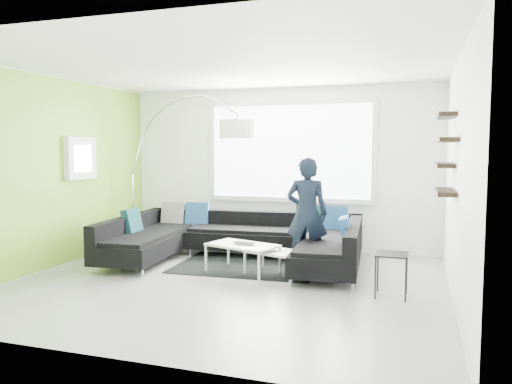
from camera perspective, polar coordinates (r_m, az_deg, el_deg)
ground at (r=6.64m, az=-3.25°, el=-10.32°), size 5.50×5.50×0.00m
room_shell at (r=6.58m, az=-2.37°, el=5.49°), size 5.54×5.04×2.82m
sectional_sofa at (r=7.60m, az=-2.37°, el=-5.63°), size 3.86×2.56×0.80m
rug at (r=7.55m, az=-0.97°, el=-8.38°), size 2.16×1.62×0.01m
coffee_table at (r=7.02m, az=0.34°, el=-7.73°), size 1.41×1.07×0.41m
arc_lamp at (r=8.97m, az=-13.95°, el=1.99°), size 2.63×1.60×2.61m
side_table at (r=6.19m, az=15.21°, el=-9.14°), size 0.38×0.38×0.52m
person at (r=7.24m, az=5.84°, el=-2.48°), size 0.66×0.49×1.63m
laptop at (r=7.00m, az=-1.56°, el=-5.96°), size 0.37×0.27×0.03m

